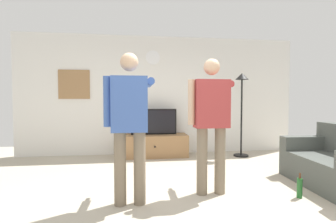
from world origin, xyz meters
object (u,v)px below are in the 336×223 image
framed_picture (74,84)px  person_standing_nearer_lamp (130,119)px  television (154,122)px  beverage_bottle (300,188)px  floor_lamp (242,97)px  person_standing_nearer_couch (211,117)px  tv_stand (154,145)px  wall_clock (153,58)px

framed_picture → person_standing_nearer_lamp: bearing=-65.0°
television → person_standing_nearer_lamp: (-0.46, -2.49, 0.25)m
beverage_bottle → framed_picture: bearing=140.2°
floor_lamp → framed_picture: bearing=171.8°
television → person_standing_nearer_couch: bearing=-75.6°
person_standing_nearer_lamp → beverage_bottle: person_standing_nearer_lamp is taller
television → framed_picture: bearing=171.9°
television → beverage_bottle: size_ratio=3.18×
television → floor_lamp: floor_lamp is taller
tv_stand → floor_lamp: floor_lamp is taller
tv_stand → floor_lamp: 2.20m
tv_stand → television: size_ratio=1.45×
tv_stand → floor_lamp: bearing=-6.8°
television → wall_clock: (0.00, 0.24, 1.45)m
tv_stand → television: television is taller
framed_picture → beverage_bottle: size_ratio=2.11×
television → framed_picture: 1.94m
framed_picture → beverage_bottle: bearing=-39.8°
tv_stand → wall_clock: bearing=90.0°
framed_picture → person_standing_nearer_couch: framed_picture is taller
tv_stand → beverage_bottle: size_ratio=4.62×
framed_picture → beverage_bottle: 4.65m
tv_stand → person_standing_nearer_lamp: size_ratio=0.82×
person_standing_nearer_lamp → beverage_bottle: bearing=-2.6°
tv_stand → wall_clock: (0.00, 0.29, 1.97)m
floor_lamp → person_standing_nearer_couch: bearing=-123.4°
wall_clock → floor_lamp: size_ratio=0.17×
tv_stand → framed_picture: framed_picture is taller
television → beverage_bottle: 3.13m
tv_stand → person_standing_nearer_lamp: (-0.46, -2.44, 0.77)m
floor_lamp → person_standing_nearer_lamp: floor_lamp is taller
wall_clock → floor_lamp: bearing=-15.2°
tv_stand → person_standing_nearer_lamp: person_standing_nearer_lamp is taller
framed_picture → beverage_bottle: (3.39, -2.83, -1.46)m
tv_stand → person_standing_nearer_couch: (0.59, -2.24, 0.77)m
person_standing_nearer_lamp → television: bearing=79.5°
tv_stand → television: bearing=90.0°
floor_lamp → tv_stand: bearing=173.2°
floor_lamp → beverage_bottle: (-0.26, -2.31, -1.18)m
floor_lamp → television: bearing=171.8°
framed_picture → floor_lamp: (3.65, -0.52, -0.28)m
television → person_standing_nearer_couch: person_standing_nearer_couch is taller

